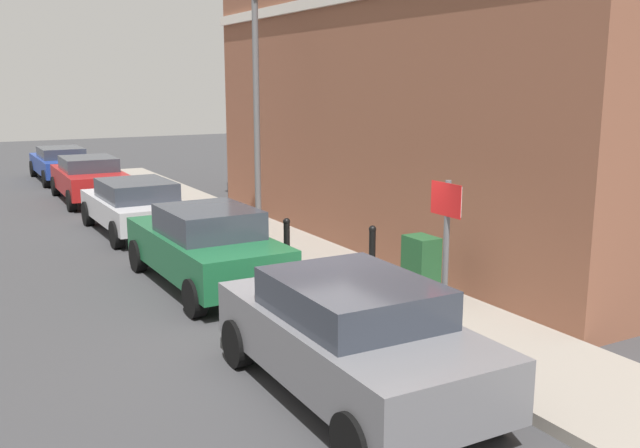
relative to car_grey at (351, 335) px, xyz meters
name	(u,v)px	position (x,y,z in m)	size (l,w,h in m)	color
ground	(315,346)	(0.38, 1.60, -0.77)	(80.00, 80.00, 0.00)	#38383A
sidewalk	(269,242)	(2.47, 7.60, -0.70)	(2.23, 30.00, 0.15)	gray
corner_building	(486,47)	(7.57, 6.23, 3.74)	(8.07, 13.26, 9.03)	brown
car_grey	(351,335)	(0.00, 0.00, 0.00)	(1.95, 4.08, 1.46)	slate
car_green	(206,246)	(0.09, 5.22, -0.01)	(1.89, 4.33, 1.50)	#195933
car_silver	(135,205)	(0.17, 10.47, -0.06)	(1.96, 4.11, 1.34)	#B7B7BC
car_red	(89,178)	(0.14, 15.95, -0.03)	(1.94, 4.41, 1.40)	maroon
car_blue	(61,163)	(0.14, 21.29, -0.08)	(1.82, 4.49, 1.29)	navy
utility_cabinet	(421,274)	(2.54, 1.98, -0.09)	(0.46, 0.61, 1.15)	#1E4C28
bollard_near_cabinet	(372,252)	(2.64, 3.54, -0.07)	(0.14, 0.14, 1.04)	black
bollard_far_kerb	(287,243)	(1.60, 4.91, -0.07)	(0.14, 0.14, 1.04)	black
street_sign	(446,239)	(1.71, 0.40, 0.89)	(0.08, 0.60, 2.30)	#59595B
lamppost	(256,100)	(2.36, 7.90, 2.53)	(0.20, 0.44, 5.72)	#59595B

